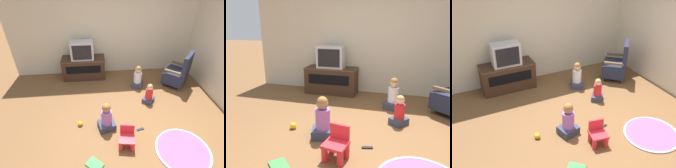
# 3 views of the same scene
# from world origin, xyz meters

# --- Properties ---
(ground_plane) EXTENTS (30.00, 30.00, 0.00)m
(ground_plane) POSITION_xyz_m (0.00, 0.00, 0.00)
(ground_plane) COLOR brown
(wall_back) EXTENTS (5.38, 0.12, 2.59)m
(wall_back) POSITION_xyz_m (-0.31, 2.56, 1.29)
(wall_back) COLOR beige
(wall_back) RESTS_ON ground_plane
(tv_cabinet) EXTENTS (1.23, 0.53, 0.62)m
(tv_cabinet) POSITION_xyz_m (-0.98, 2.22, 0.32)
(tv_cabinet) COLOR #382316
(tv_cabinet) RESTS_ON ground_plane
(television) EXTENTS (0.62, 0.34, 0.51)m
(television) POSITION_xyz_m (-0.98, 2.17, 0.88)
(television) COLOR #B7B7BC
(television) RESTS_ON tv_cabinet
(black_armchair) EXTENTS (0.84, 0.85, 0.96)m
(black_armchair) POSITION_xyz_m (1.59, 1.54, 0.36)
(black_armchair) COLOR brown
(black_armchair) RESTS_ON ground_plane
(yellow_kid_chair) EXTENTS (0.33, 0.32, 0.42)m
(yellow_kid_chair) POSITION_xyz_m (-0.14, -0.31, 0.17)
(yellow_kid_chair) COLOR red
(yellow_kid_chair) RESTS_ON ground_plane
(play_mat) EXTENTS (1.00, 1.00, 0.04)m
(play_mat) POSITION_xyz_m (0.86, -0.55, 0.01)
(play_mat) COLOR #A54C8C
(play_mat) RESTS_ON ground_plane
(child_watching_left) EXTENTS (0.34, 0.35, 0.51)m
(child_watching_left) POSITION_xyz_m (0.61, 0.87, 0.22)
(child_watching_left) COLOR #33384C
(child_watching_left) RESTS_ON ground_plane
(child_watching_center) EXTENTS (0.39, 0.36, 0.64)m
(child_watching_center) POSITION_xyz_m (-0.47, 0.14, 0.28)
(child_watching_center) COLOR #33384C
(child_watching_center) RESTS_ON ground_plane
(child_watching_right) EXTENTS (0.38, 0.40, 0.62)m
(child_watching_right) POSITION_xyz_m (0.48, 1.57, 0.27)
(child_watching_right) COLOR #33384C
(child_watching_right) RESTS_ON ground_plane
(toy_ball) EXTENTS (0.10, 0.10, 0.10)m
(toy_ball) POSITION_xyz_m (-1.03, 0.26, 0.05)
(toy_ball) COLOR yellow
(toy_ball) RESTS_ON ground_plane
(book) EXTENTS (0.33, 0.33, 0.02)m
(book) POSITION_xyz_m (-0.74, -0.67, 0.01)
(book) COLOR #337F3D
(book) RESTS_ON ground_plane
(remote_control) EXTENTS (0.16, 0.08, 0.02)m
(remote_control) POSITION_xyz_m (0.21, 0.01, 0.01)
(remote_control) COLOR black
(remote_control) RESTS_ON ground_plane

